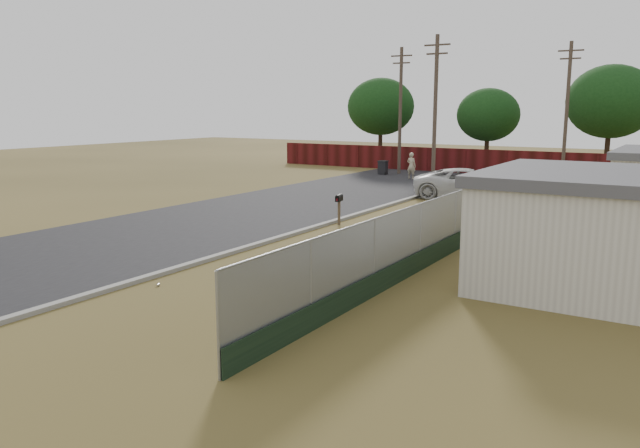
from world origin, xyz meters
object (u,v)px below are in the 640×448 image
Objects in this scene: pedestrian at (411,166)px; trash_bin at (383,167)px; fire_hydrant at (320,298)px; mailbox at (339,201)px; pickup_truck at (468,184)px.

pedestrian is 1.80× the size of trash_bin.
fire_hydrant is 28.96m from pedestrian.
trash_bin is (-2.92, 1.62, -0.39)m from pedestrian.
trash_bin is at bearing -22.14° from pedestrian.
pedestrian is 3.36m from trash_bin.
mailbox is 1.26× the size of trash_bin.
pickup_truck is at bearing 138.85° from pedestrian.
mailbox is 0.70× the size of pedestrian.
trash_bin is (-12.50, 28.94, 0.14)m from fire_hydrant.
pickup_truck is (2.03, 10.23, -0.20)m from mailbox.
fire_hydrant is 0.14× the size of pickup_truck.
pedestrian is at bearing 25.64° from pickup_truck.
fire_hydrant is 0.81× the size of trash_bin.
pickup_truck is (-3.27, 20.31, 0.42)m from fire_hydrant.
mailbox is 20.20m from trash_bin.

